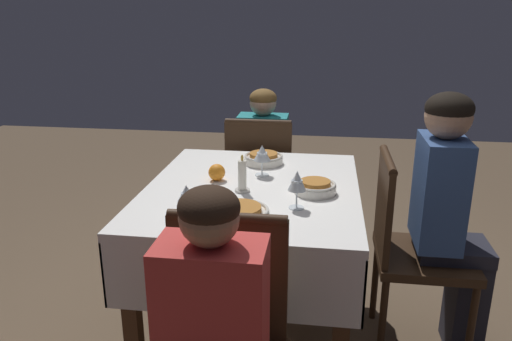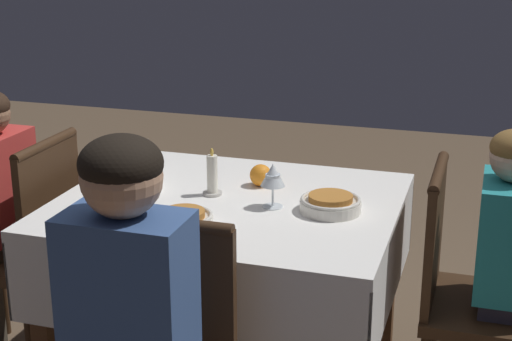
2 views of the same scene
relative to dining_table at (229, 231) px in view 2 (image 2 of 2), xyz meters
name	(u,v)px [view 2 (image 2 of 2)]	position (x,y,z in m)	size (l,w,h in m)	color
dining_table	(229,231)	(0.00, 0.00, 0.00)	(1.12, 0.93, 0.76)	white
chair_east	(24,242)	(0.79, 0.02, -0.13)	(0.42, 0.42, 0.91)	#382314
chair_west	(469,290)	(-0.79, -0.07, -0.13)	(0.42, 0.42, 0.91)	#382314
bowl_north	(184,220)	(0.05, 0.28, 0.14)	(0.18, 0.18, 0.06)	silver
wine_glass_north	(138,181)	(0.22, 0.21, 0.22)	(0.07, 0.07, 0.15)	white
bowl_east	(126,182)	(0.37, 0.01, 0.14)	(0.22, 0.22, 0.06)	silver
wine_glass_east	(149,149)	(0.37, -0.19, 0.20)	(0.07, 0.07, 0.13)	white
bowl_west	(330,203)	(-0.35, 0.01, 0.14)	(0.20, 0.20, 0.06)	silver
wine_glass_west	(273,176)	(-0.16, 0.02, 0.21)	(0.08, 0.08, 0.15)	white
candle_centerpiece	(212,177)	(0.07, -0.03, 0.17)	(0.07, 0.07, 0.16)	beige
orange_fruit	(261,175)	(-0.06, -0.17, 0.15)	(0.08, 0.08, 0.08)	orange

